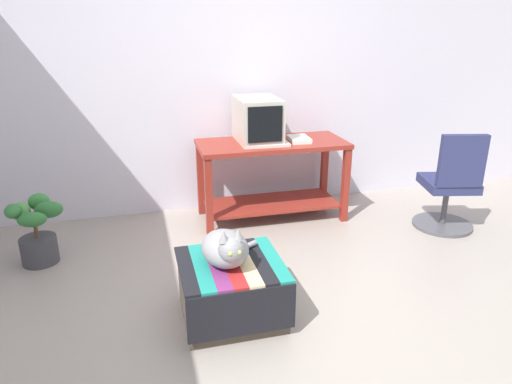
{
  "coord_description": "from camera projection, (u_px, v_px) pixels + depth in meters",
  "views": [
    {
      "loc": [
        -0.9,
        -2.31,
        1.75
      ],
      "look_at": [
        -0.06,
        0.85,
        0.55
      ],
      "focal_mm": 32.78,
      "sensor_mm": 36.0,
      "label": 1
    }
  ],
  "objects": [
    {
      "name": "keyboard",
      "position": [
        266.0,
        145.0,
        4.04
      ],
      "size": [
        0.41,
        0.17,
        0.02
      ],
      "primitive_type": "cube",
      "rotation": [
        0.0,
        0.0,
        -0.06
      ],
      "color": "beige",
      "rests_on": "desk"
    },
    {
      "name": "ottoman_with_blanket",
      "position": [
        231.0,
        290.0,
        2.89
      ],
      "size": [
        0.62,
        0.61,
        0.37
      ],
      "color": "#4C4238",
      "rests_on": "ground_plane"
    },
    {
      "name": "back_wall",
      "position": [
        229.0,
        72.0,
        4.33
      ],
      "size": [
        8.0,
        0.1,
        2.6
      ],
      "primitive_type": "cube",
      "color": "silver",
      "rests_on": "ground_plane"
    },
    {
      "name": "cat",
      "position": [
        226.0,
        248.0,
        2.76
      ],
      "size": [
        0.4,
        0.41,
        0.28
      ],
      "rotation": [
        0.0,
        0.0,
        0.09
      ],
      "color": "gray",
      "rests_on": "ottoman_with_blanket"
    },
    {
      "name": "office_chair",
      "position": [
        451.0,
        188.0,
        4.05
      ],
      "size": [
        0.52,
        0.52,
        0.89
      ],
      "rotation": [
        0.0,
        0.0,
        2.91
      ],
      "color": "#4C4C51",
      "rests_on": "ground_plane"
    },
    {
      "name": "desk",
      "position": [
        272.0,
        167.0,
        4.26
      ],
      "size": [
        1.33,
        0.59,
        0.73
      ],
      "rotation": [
        0.0,
        0.0,
        -0.01
      ],
      "color": "maroon",
      "rests_on": "ground_plane"
    },
    {
      "name": "book",
      "position": [
        299.0,
        139.0,
        4.19
      ],
      "size": [
        0.19,
        0.25,
        0.04
      ],
      "primitive_type": "cube",
      "rotation": [
        0.0,
        0.0,
        -0.06
      ],
      "color": "white",
      "rests_on": "desk"
    },
    {
      "name": "tv_monitor",
      "position": [
        258.0,
        120.0,
        4.14
      ],
      "size": [
        0.37,
        0.51,
        0.39
      ],
      "rotation": [
        0.0,
        0.0,
        -0.01
      ],
      "color": "#BCB7A8",
      "rests_on": "desk"
    },
    {
      "name": "ground_plane",
      "position": [
        300.0,
        319.0,
        2.92
      ],
      "size": [
        14.0,
        14.0,
        0.0
      ],
      "primitive_type": "plane",
      "color": "#9E9389"
    },
    {
      "name": "potted_plant",
      "position": [
        36.0,
        232.0,
        3.52
      ],
      "size": [
        0.38,
        0.38,
        0.51
      ],
      "color": "#3D3D42",
      "rests_on": "ground_plane"
    }
  ]
}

